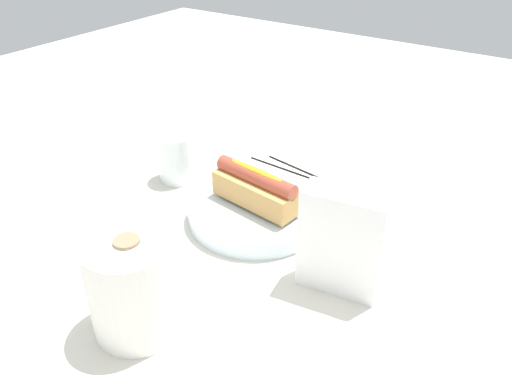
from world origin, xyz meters
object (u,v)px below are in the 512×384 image
paper_towel_roll (134,286)px  chopstick_far (314,175)px  serving_bowl (256,210)px  hotdog_front (256,188)px  chopstick_near (297,173)px  napkin_box (342,242)px  water_glass (177,158)px

paper_towel_roll → chopstick_far: bearing=-89.7°
serving_bowl → chopstick_far: serving_bowl is taller
hotdog_front → chopstick_near: size_ratio=0.71×
paper_towel_roll → napkin_box: 0.27m
serving_bowl → paper_towel_roll: size_ratio=1.68×
serving_bowl → chopstick_far: (-0.01, -0.18, -0.01)m
chopstick_near → paper_towel_roll: bearing=96.8°
napkin_box → chopstick_far: bearing=-64.2°
serving_bowl → hotdog_front: 0.04m
serving_bowl → water_glass: size_ratio=2.50×
hotdog_front → napkin_box: size_ratio=1.03×
chopstick_near → water_glass: bearing=41.1°
paper_towel_roll → chopstick_far: 0.46m
water_glass → napkin_box: (-0.38, 0.10, 0.03)m
napkin_box → chopstick_near: bearing=-58.5°
hotdog_front → chopstick_far: hotdog_front is taller
serving_bowl → hotdog_front: size_ratio=1.45×
napkin_box → chopstick_near: napkin_box is taller
serving_bowl → chopstick_near: size_ratio=1.02×
chopstick_near → chopstick_far: same height
serving_bowl → water_glass: 0.20m
paper_towel_roll → chopstick_near: paper_towel_roll is taller
paper_towel_roll → napkin_box: size_ratio=0.89×
paper_towel_roll → chopstick_near: 0.45m
serving_bowl → water_glass: water_glass is taller
chopstick_far → paper_towel_roll: bearing=99.9°
napkin_box → paper_towel_roll: bearing=41.3°
serving_bowl → chopstick_far: 0.18m
chopstick_far → napkin_box: bearing=134.3°
chopstick_near → serving_bowl: bearing=99.4°
serving_bowl → chopstick_near: serving_bowl is taller
serving_bowl → napkin_box: size_ratio=1.50×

